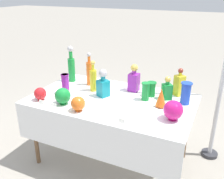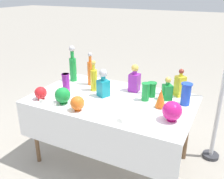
{
  "view_description": "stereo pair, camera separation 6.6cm",
  "coord_description": "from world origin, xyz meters",
  "px_view_note": "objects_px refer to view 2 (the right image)",
  "views": [
    {
      "loc": [
        0.99,
        -2.11,
        1.81
      ],
      "look_at": [
        0.0,
        0.0,
        0.86
      ],
      "focal_mm": 40.0,
      "sensor_mm": 36.0,
      "label": 1
    },
    {
      "loc": [
        1.05,
        -2.08,
        1.81
      ],
      "look_at": [
        0.0,
        0.0,
        0.86
      ],
      "focal_mm": 40.0,
      "sensor_mm": 36.0,
      "label": 2
    }
  ],
  "objects_px": {
    "slender_vase_3": "(186,93)",
    "round_bowl_0": "(77,103)",
    "tall_bottle_2": "(94,78)",
    "square_decanter_1": "(167,90)",
    "slender_vase_1": "(146,91)",
    "slender_vase_0": "(152,89)",
    "tall_bottle_1": "(73,66)",
    "round_bowl_1": "(41,93)",
    "cardboard_box_behind_left": "(133,108)",
    "square_decanter_2": "(180,85)",
    "square_decanter_0": "(103,84)",
    "round_bowl_3": "(63,95)",
    "tall_bottle_0": "(91,72)",
    "slender_vase_2": "(66,83)",
    "round_bowl_2": "(172,111)",
    "cardboard_box_behind_right": "(117,104)",
    "square_decanter_3": "(135,80)",
    "fluted_vase_0": "(161,98)"
  },
  "relations": [
    {
      "from": "square_decanter_1",
      "to": "slender_vase_1",
      "type": "distance_m",
      "value": 0.22
    },
    {
      "from": "square_decanter_1",
      "to": "slender_vase_1",
      "type": "xyz_separation_m",
      "value": [
        -0.19,
        -0.12,
        -0.0
      ]
    },
    {
      "from": "square_decanter_0",
      "to": "square_decanter_2",
      "type": "distance_m",
      "value": 0.79
    },
    {
      "from": "square_decanter_1",
      "to": "tall_bottle_1",
      "type": "bearing_deg",
      "value": 178.25
    },
    {
      "from": "slender_vase_1",
      "to": "round_bowl_2",
      "type": "xyz_separation_m",
      "value": [
        0.34,
        -0.29,
        -0.01
      ]
    },
    {
      "from": "round_bowl_0",
      "to": "round_bowl_2",
      "type": "bearing_deg",
      "value": 13.79
    },
    {
      "from": "slender_vase_3",
      "to": "cardboard_box_behind_left",
      "type": "bearing_deg",
      "value": 135.5
    },
    {
      "from": "round_bowl_2",
      "to": "slender_vase_0",
      "type": "bearing_deg",
      "value": 127.35
    },
    {
      "from": "square_decanter_2",
      "to": "round_bowl_1",
      "type": "xyz_separation_m",
      "value": [
        -1.23,
        -0.71,
        -0.05
      ]
    },
    {
      "from": "square_decanter_2",
      "to": "slender_vase_3",
      "type": "relative_size",
      "value": 1.35
    },
    {
      "from": "tall_bottle_2",
      "to": "slender_vase_1",
      "type": "distance_m",
      "value": 0.59
    },
    {
      "from": "slender_vase_3",
      "to": "fluted_vase_0",
      "type": "xyz_separation_m",
      "value": [
        -0.2,
        -0.17,
        -0.02
      ]
    },
    {
      "from": "slender_vase_0",
      "to": "round_bowl_1",
      "type": "height_order",
      "value": "slender_vase_0"
    },
    {
      "from": "square_decanter_2",
      "to": "round_bowl_1",
      "type": "height_order",
      "value": "square_decanter_2"
    },
    {
      "from": "cardboard_box_behind_left",
      "to": "square_decanter_1",
      "type": "bearing_deg",
      "value": -50.31
    },
    {
      "from": "round_bowl_3",
      "to": "slender_vase_3",
      "type": "bearing_deg",
      "value": 25.34
    },
    {
      "from": "tall_bottle_2",
      "to": "slender_vase_3",
      "type": "xyz_separation_m",
      "value": [
        0.97,
        0.08,
        -0.02
      ]
    },
    {
      "from": "tall_bottle_0",
      "to": "round_bowl_0",
      "type": "relative_size",
      "value": 2.73
    },
    {
      "from": "square_decanter_3",
      "to": "fluted_vase_0",
      "type": "xyz_separation_m",
      "value": [
        0.37,
        -0.27,
        -0.03
      ]
    },
    {
      "from": "round_bowl_1",
      "to": "cardboard_box_behind_right",
      "type": "xyz_separation_m",
      "value": [
        0.2,
        1.37,
        -0.67
      ]
    },
    {
      "from": "tall_bottle_2",
      "to": "square_decanter_2",
      "type": "distance_m",
      "value": 0.91
    },
    {
      "from": "square_decanter_2",
      "to": "tall_bottle_2",
      "type": "bearing_deg",
      "value": -162.7
    },
    {
      "from": "slender_vase_3",
      "to": "square_decanter_1",
      "type": "bearing_deg",
      "value": 168.7
    },
    {
      "from": "tall_bottle_2",
      "to": "square_decanter_0",
      "type": "height_order",
      "value": "tall_bottle_2"
    },
    {
      "from": "tall_bottle_0",
      "to": "round_bowl_3",
      "type": "relative_size",
      "value": 2.34
    },
    {
      "from": "slender_vase_0",
      "to": "round_bowl_2",
      "type": "relative_size",
      "value": 0.87
    },
    {
      "from": "tall_bottle_0",
      "to": "slender_vase_3",
      "type": "bearing_deg",
      "value": -2.99
    },
    {
      "from": "tall_bottle_0",
      "to": "slender_vase_0",
      "type": "relative_size",
      "value": 2.49
    },
    {
      "from": "tall_bottle_1",
      "to": "slender_vase_2",
      "type": "relative_size",
      "value": 2.01
    },
    {
      "from": "slender_vase_0",
      "to": "round_bowl_2",
      "type": "bearing_deg",
      "value": -52.65
    },
    {
      "from": "slender_vase_3",
      "to": "round_bowl_0",
      "type": "height_order",
      "value": "slender_vase_3"
    },
    {
      "from": "tall_bottle_0",
      "to": "tall_bottle_2",
      "type": "bearing_deg",
      "value": -47.98
    },
    {
      "from": "tall_bottle_1",
      "to": "tall_bottle_2",
      "type": "height_order",
      "value": "tall_bottle_1"
    },
    {
      "from": "tall_bottle_0",
      "to": "slender_vase_3",
      "type": "height_order",
      "value": "tall_bottle_0"
    },
    {
      "from": "round_bowl_0",
      "to": "round_bowl_1",
      "type": "xyz_separation_m",
      "value": [
        -0.47,
        0.04,
        -0.0
      ]
    },
    {
      "from": "tall_bottle_0",
      "to": "slender_vase_3",
      "type": "xyz_separation_m",
      "value": [
        1.1,
        -0.06,
        -0.04
      ]
    },
    {
      "from": "slender_vase_2",
      "to": "tall_bottle_1",
      "type": "bearing_deg",
      "value": 113.34
    },
    {
      "from": "slender_vase_2",
      "to": "slender_vase_3",
      "type": "height_order",
      "value": "slender_vase_3"
    },
    {
      "from": "tall_bottle_2",
      "to": "cardboard_box_behind_left",
      "type": "distance_m",
      "value": 1.2
    },
    {
      "from": "square_decanter_2",
      "to": "round_bowl_2",
      "type": "height_order",
      "value": "square_decanter_2"
    },
    {
      "from": "tall_bottle_1",
      "to": "round_bowl_1",
      "type": "xyz_separation_m",
      "value": [
        0.02,
        -0.6,
        -0.12
      ]
    },
    {
      "from": "tall_bottle_2",
      "to": "slender_vase_0",
      "type": "relative_size",
      "value": 2.23
    },
    {
      "from": "square_decanter_3",
      "to": "square_decanter_0",
      "type": "bearing_deg",
      "value": -131.04
    },
    {
      "from": "tall_bottle_1",
      "to": "square_decanter_3",
      "type": "distance_m",
      "value": 0.79
    },
    {
      "from": "square_decanter_2",
      "to": "square_decanter_3",
      "type": "relative_size",
      "value": 0.98
    },
    {
      "from": "tall_bottle_1",
      "to": "round_bowl_2",
      "type": "relative_size",
      "value": 2.44
    },
    {
      "from": "tall_bottle_0",
      "to": "square_decanter_3",
      "type": "xyz_separation_m",
      "value": [
        0.53,
        0.04,
        -0.03
      ]
    },
    {
      "from": "tall_bottle_0",
      "to": "cardboard_box_behind_right",
      "type": "height_order",
      "value": "tall_bottle_0"
    },
    {
      "from": "slender_vase_0",
      "to": "cardboard_box_behind_left",
      "type": "bearing_deg",
      "value": 122.37
    },
    {
      "from": "tall_bottle_1",
      "to": "square_decanter_0",
      "type": "height_order",
      "value": "tall_bottle_1"
    }
  ]
}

